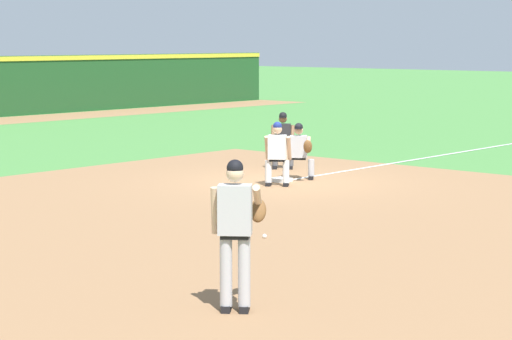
{
  "coord_description": "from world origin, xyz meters",
  "views": [
    {
      "loc": [
        -17.58,
        -14.74,
        3.26
      ],
      "look_at": [
        -6.28,
        -4.76,
        1.3
      ],
      "focal_mm": 70.0,
      "sensor_mm": 36.0,
      "label": 1
    }
  ],
  "objects_px": {
    "first_base_bag": "(281,180)",
    "first_baseman": "(299,149)",
    "baserunner": "(277,151)",
    "umpire": "(283,138)",
    "pitcher": "(237,226)",
    "baseball": "(265,236)"
  },
  "relations": [
    {
      "from": "first_base_bag",
      "to": "baseball",
      "type": "bearing_deg",
      "value": -142.36
    },
    {
      "from": "first_base_bag",
      "to": "first_baseman",
      "type": "xyz_separation_m",
      "value": [
        0.55,
        -0.09,
        0.69
      ]
    },
    {
      "from": "first_baseman",
      "to": "pitcher",
      "type": "bearing_deg",
      "value": -144.74
    },
    {
      "from": "first_base_bag",
      "to": "baseball",
      "type": "relative_size",
      "value": 5.14
    },
    {
      "from": "baserunner",
      "to": "first_baseman",
      "type": "bearing_deg",
      "value": 14.68
    },
    {
      "from": "pitcher",
      "to": "baserunner",
      "type": "distance_m",
      "value": 10.5
    },
    {
      "from": "first_baseman",
      "to": "umpire",
      "type": "relative_size",
      "value": 0.92
    },
    {
      "from": "first_base_bag",
      "to": "pitcher",
      "type": "distance_m",
      "value": 11.26
    },
    {
      "from": "first_base_bag",
      "to": "umpire",
      "type": "xyz_separation_m",
      "value": [
        1.81,
        1.46,
        0.75
      ]
    },
    {
      "from": "pitcher",
      "to": "first_baseman",
      "type": "relative_size",
      "value": 1.39
    },
    {
      "from": "first_baseman",
      "to": "baserunner",
      "type": "height_order",
      "value": "baserunner"
    },
    {
      "from": "baseball",
      "to": "pitcher",
      "type": "bearing_deg",
      "value": -143.32
    },
    {
      "from": "baseball",
      "to": "baserunner",
      "type": "height_order",
      "value": "baserunner"
    },
    {
      "from": "first_base_bag",
      "to": "baserunner",
      "type": "distance_m",
      "value": 1.04
    },
    {
      "from": "pitcher",
      "to": "baseball",
      "type": "bearing_deg",
      "value": 36.68
    },
    {
      "from": "baseball",
      "to": "umpire",
      "type": "relative_size",
      "value": 0.05
    },
    {
      "from": "umpire",
      "to": "baserunner",
      "type": "bearing_deg",
      "value": -142.44
    },
    {
      "from": "first_base_bag",
      "to": "baserunner",
      "type": "relative_size",
      "value": 0.26
    },
    {
      "from": "first_base_bag",
      "to": "baseball",
      "type": "height_order",
      "value": "first_base_bag"
    },
    {
      "from": "umpire",
      "to": "pitcher",
      "type": "bearing_deg",
      "value": -142.44
    },
    {
      "from": "pitcher",
      "to": "first_baseman",
      "type": "distance_m",
      "value": 11.61
    },
    {
      "from": "first_baseman",
      "to": "baserunner",
      "type": "distance_m",
      "value": 1.2
    }
  ]
}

